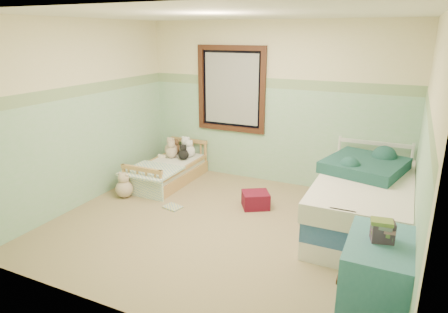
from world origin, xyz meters
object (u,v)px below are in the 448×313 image
at_px(floor_book, 173,207).
at_px(twin_bed_frame, 361,221).
at_px(plush_floor_cream, 162,168).
at_px(plush_floor_tan, 124,189).
at_px(dresser, 375,285).
at_px(red_pillow, 256,200).
at_px(toddler_bed_frame, 168,176).

bearing_deg(floor_book, twin_bed_frame, 23.83).
height_order(plush_floor_cream, plush_floor_tan, plush_floor_tan).
height_order(dresser, floor_book, dresser).
xyz_separation_m(plush_floor_cream, red_pillow, (1.91, -0.57, -0.01)).
height_order(toddler_bed_frame, floor_book, toddler_bed_frame).
bearing_deg(floor_book, plush_floor_tan, -168.61).
bearing_deg(red_pillow, toddler_bed_frame, 168.24).
distance_m(plush_floor_tan, red_pillow, 1.93).
bearing_deg(plush_floor_tan, floor_book, -1.63).
bearing_deg(plush_floor_cream, floor_book, -50.79).
xyz_separation_m(plush_floor_tan, twin_bed_frame, (3.26, 0.44, -0.02)).
bearing_deg(plush_floor_cream, red_pillow, -16.72).
xyz_separation_m(twin_bed_frame, floor_book, (-2.42, -0.46, -0.10)).
distance_m(plush_floor_tan, twin_bed_frame, 3.29).
xyz_separation_m(toddler_bed_frame, floor_book, (0.62, -0.85, -0.08)).
height_order(twin_bed_frame, red_pillow, same).
xyz_separation_m(plush_floor_cream, floor_book, (0.88, -1.08, -0.11)).
relative_size(plush_floor_cream, dresser, 0.31).
bearing_deg(twin_bed_frame, toddler_bed_frame, 172.72).
bearing_deg(twin_bed_frame, plush_floor_tan, -172.34).
bearing_deg(plush_floor_tan, red_pillow, 14.55).
bearing_deg(red_pillow, twin_bed_frame, -1.88).
relative_size(plush_floor_cream, floor_book, 0.99).
bearing_deg(twin_bed_frame, floor_book, -169.18).
height_order(twin_bed_frame, floor_book, twin_bed_frame).
bearing_deg(plush_floor_tan, plush_floor_cream, 92.32).
relative_size(plush_floor_tan, dresser, 0.33).
relative_size(plush_floor_cream, plush_floor_tan, 0.94).
height_order(plush_floor_cream, red_pillow, plush_floor_cream).
xyz_separation_m(twin_bed_frame, red_pillow, (-1.39, 0.05, 0.00)).
height_order(twin_bed_frame, dresser, dresser).
xyz_separation_m(twin_bed_frame, dresser, (0.30, -1.74, 0.28)).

